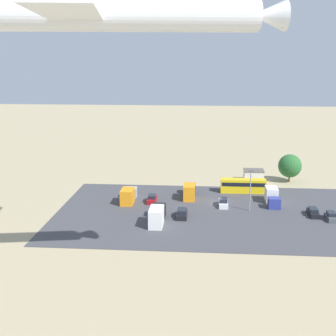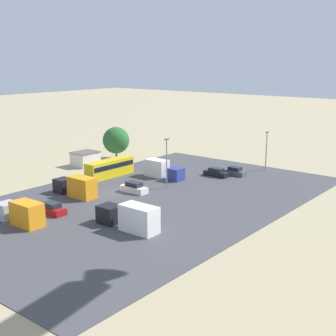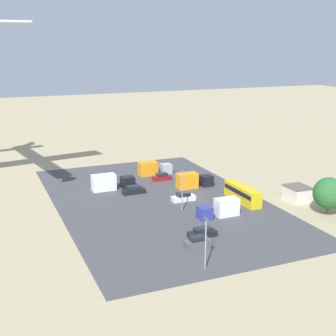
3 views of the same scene
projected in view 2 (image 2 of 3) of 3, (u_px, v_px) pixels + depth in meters
The scene contains 16 objects.
ground_plane at pixel (117, 192), 75.14m from camera, with size 400.00×400.00×0.00m, color tan.
parking_lot_surface at pixel (149, 200), 70.95m from camera, with size 62.81×38.48×0.08m.
shed_building at pixel (85, 159), 93.32m from camera, with size 4.95×4.16×2.86m.
bus at pixel (110, 168), 84.37m from camera, with size 10.09×2.44×3.09m.
parked_car_0 at pixel (134, 188), 74.64m from camera, with size 1.81×4.60×1.66m.
parked_car_1 at pixel (52, 209), 64.27m from camera, with size 1.81×4.20×1.60m.
parked_car_2 at pixel (235, 172), 85.64m from camera, with size 1.72×4.11×1.55m.
parked_car_3 at pixel (216, 173), 84.87m from camera, with size 1.73×4.61×1.53m.
parked_car_4 at pixel (133, 210), 63.94m from camera, with size 1.93×4.66×1.62m.
parked_truck_0 at pixel (162, 170), 83.77m from camera, with size 2.40×7.53×3.11m.
parked_truck_1 at pixel (77, 187), 72.34m from camera, with size 2.39×7.94×3.22m.
parked_truck_2 at pixel (130, 217), 58.22m from camera, with size 2.44×8.99×3.35m.
parked_truck_3 at pixel (21, 213), 60.19m from camera, with size 2.47×7.82×3.13m.
tree_near_shed at pixel (116, 140), 99.25m from camera, with size 5.67×5.67×6.88m.
light_pole_lot_centre at pixel (167, 161), 76.03m from camera, with size 0.90×0.28×8.28m.
light_pole_lot_edge at pixel (266, 149), 88.89m from camera, with size 0.90×0.28×7.41m.
Camera 2 is at (51.13, 51.77, 20.86)m, focal length 50.00 mm.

